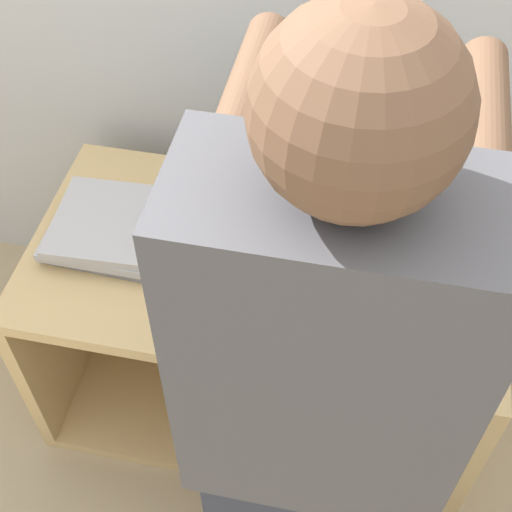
# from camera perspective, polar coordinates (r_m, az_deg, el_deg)

# --- Properties ---
(ground_plane) EXTENTS (12.00, 12.00, 0.00)m
(ground_plane) POSITION_cam_1_polar(r_m,az_deg,el_deg) (2.09, -1.27, -17.75)
(ground_plane) COLOR tan
(cart) EXTENTS (1.15, 0.63, 0.61)m
(cart) POSITION_cam_1_polar(r_m,az_deg,el_deg) (2.00, 0.91, -4.50)
(cart) COLOR tan
(cart) RESTS_ON ground_plane
(laptop_open) EXTENTS (0.33, 0.34, 0.27)m
(laptop_open) POSITION_cam_1_polar(r_m,az_deg,el_deg) (1.72, 1.01, 2.35)
(laptop_open) COLOR #333338
(laptop_open) RESTS_ON cart
(laptop_stack_left) EXTENTS (0.34, 0.29, 0.07)m
(laptop_stack_left) POSITION_cam_1_polar(r_m,az_deg,el_deg) (1.77, -10.74, 2.17)
(laptop_stack_left) COLOR gray
(laptop_stack_left) RESTS_ON cart
(laptop_stack_right) EXTENTS (0.34, 0.28, 0.11)m
(laptop_stack_right) POSITION_cam_1_polar(r_m,az_deg,el_deg) (1.67, 12.55, -0.85)
(laptop_stack_right) COLOR gray
(laptop_stack_right) RESTS_ON cart
(person) EXTENTS (0.40, 0.53, 1.62)m
(person) POSITION_cam_1_polar(r_m,az_deg,el_deg) (1.24, 4.61, -14.78)
(person) COLOR #2D3342
(person) RESTS_ON ground_plane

